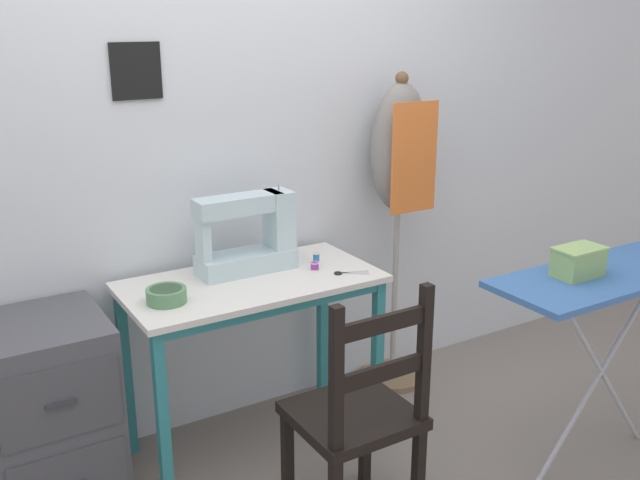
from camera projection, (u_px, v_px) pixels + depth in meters
The scene contains 13 objects.
ground_plane at pixel (285, 476), 2.83m from camera, with size 14.00×14.00×0.00m, color gray.
wall_back at pixel (212, 135), 2.92m from camera, with size 10.00×0.06×2.55m.
sewing_table at pixel (253, 305), 2.84m from camera, with size 1.01×0.52×0.75m.
sewing_machine at pixel (251, 235), 2.87m from camera, with size 0.42×0.16×0.34m.
fabric_bowl at pixel (166, 295), 2.58m from camera, with size 0.15×0.15×0.05m.
scissors at pixel (346, 273), 2.87m from camera, with size 0.14×0.09×0.01m.
thread_spool_near_machine at pixel (315, 266), 2.92m from camera, with size 0.04×0.04×0.03m.
thread_spool_mid_table at pixel (316, 258), 3.00m from camera, with size 0.03×0.03×0.04m.
wooden_chair at pixel (358, 417), 2.42m from camera, with size 0.40×0.38×0.93m.
filing_cabinet at pixel (52, 414), 2.59m from camera, with size 0.43×0.48×0.72m.
dress_form at pixel (399, 169), 3.26m from camera, with size 0.32×0.32×1.51m.
ironing_board at pixel (613, 282), 2.70m from camera, with size 1.03×0.37×0.83m.
storage_box at pixel (578, 262), 2.61m from camera, with size 0.19×0.12×0.11m.
Camera 1 is at (-1.14, -2.14, 1.74)m, focal length 40.00 mm.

